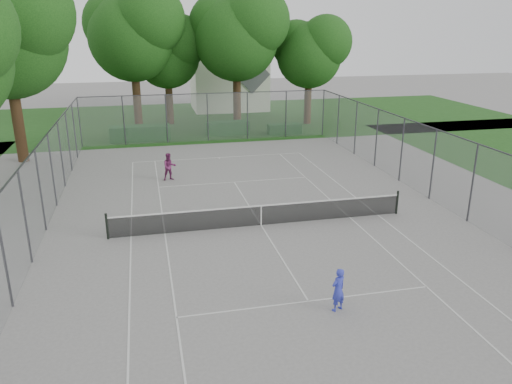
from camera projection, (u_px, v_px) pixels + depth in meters
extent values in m
plane|color=slate|center=(261.00, 225.00, 21.57)|extent=(120.00, 120.00, 0.00)
cube|color=#184212|center=(195.00, 119.00, 45.59)|extent=(60.00, 20.00, 0.00)
cube|color=silver|center=(219.00, 157.00, 32.55)|extent=(10.97, 0.06, 0.01)
cube|color=silver|center=(131.00, 237.00, 20.41)|extent=(0.06, 23.77, 0.01)
cube|color=silver|center=(378.00, 215.00, 22.73)|extent=(0.06, 23.77, 0.01)
cube|color=silver|center=(165.00, 234.00, 20.70)|extent=(0.06, 23.77, 0.01)
cube|color=silver|center=(350.00, 218.00, 22.44)|extent=(0.06, 23.77, 0.01)
cube|color=silver|center=(308.00, 301.00, 15.66)|extent=(8.23, 0.06, 0.01)
cube|color=silver|center=(234.00, 182.00, 27.48)|extent=(8.23, 0.06, 0.01)
cube|color=silver|center=(261.00, 225.00, 21.57)|extent=(0.06, 12.80, 0.01)
cube|color=silver|center=(219.00, 158.00, 32.41)|extent=(0.06, 0.30, 0.01)
cylinder|color=black|center=(107.00, 226.00, 20.05)|extent=(0.10, 0.10, 1.10)
cylinder|color=black|center=(397.00, 202.00, 22.74)|extent=(0.10, 0.10, 1.10)
cube|color=black|center=(261.00, 216.00, 21.43)|extent=(12.67, 0.01, 0.86)
cube|color=silver|center=(261.00, 206.00, 21.28)|extent=(12.77, 0.03, 0.06)
cube|color=silver|center=(261.00, 216.00, 21.43)|extent=(0.05, 0.02, 0.88)
cylinder|color=#38383D|center=(80.00, 122.00, 34.82)|extent=(0.08, 0.08, 3.50)
cylinder|color=#38383D|center=(323.00, 113.00, 38.62)|extent=(0.08, 0.08, 3.50)
cube|color=slate|center=(208.00, 117.00, 36.72)|extent=(18.00, 0.02, 3.50)
cube|color=slate|center=(33.00, 203.00, 19.11)|extent=(0.02, 34.00, 3.50)
cube|color=slate|center=(451.00, 174.00, 22.91)|extent=(0.02, 34.00, 3.50)
cube|color=#38383D|center=(207.00, 93.00, 36.16)|extent=(18.00, 0.05, 0.05)
cube|color=#38383D|center=(27.00, 159.00, 18.55)|extent=(0.05, 34.00, 0.05)
cube|color=#38383D|center=(456.00, 136.00, 22.35)|extent=(0.05, 34.00, 0.05)
cylinder|color=#322012|center=(137.00, 99.00, 40.93)|extent=(0.66, 0.66, 4.86)
sphere|color=#143C10|center=(132.00, 37.00, 39.38)|extent=(6.91, 6.91, 6.91)
sphere|color=#143C10|center=(149.00, 19.00, 38.28)|extent=(5.53, 5.53, 5.53)
sphere|color=#143C10|center=(116.00, 24.00, 39.60)|extent=(5.18, 5.18, 5.18)
cylinder|color=#322012|center=(169.00, 102.00, 42.97)|extent=(0.61, 0.61, 3.87)
sphere|color=#143C10|center=(167.00, 55.00, 41.74)|extent=(5.50, 5.50, 5.50)
sphere|color=#143C10|center=(180.00, 42.00, 40.86)|extent=(4.40, 4.40, 4.40)
sphere|color=#143C10|center=(154.00, 45.00, 41.91)|extent=(4.13, 4.13, 4.13)
cylinder|color=#322012|center=(237.00, 98.00, 41.78)|extent=(0.65, 0.65, 4.78)
sphere|color=#143C10|center=(236.00, 39.00, 40.26)|extent=(6.80, 6.80, 6.80)
sphere|color=#143C10|center=(255.00, 21.00, 39.17)|extent=(5.44, 5.44, 5.44)
sphere|color=#143C10|center=(220.00, 25.00, 40.46)|extent=(5.10, 5.10, 5.10)
cylinder|color=#322012|center=(308.00, 101.00, 43.18)|extent=(0.61, 0.61, 3.86)
sphere|color=#143C10|center=(309.00, 55.00, 41.95)|extent=(5.49, 5.49, 5.49)
sphere|color=#143C10|center=(326.00, 42.00, 41.07)|extent=(4.39, 4.39, 4.39)
sphere|color=#143C10|center=(296.00, 45.00, 42.12)|extent=(4.12, 4.12, 4.12)
cylinder|color=#322012|center=(18.00, 122.00, 30.91)|extent=(0.66, 0.66, 4.99)
sphere|color=#143C10|center=(5.00, 38.00, 29.32)|extent=(7.10, 7.10, 7.10)
sphere|color=#143C10|center=(24.00, 12.00, 28.18)|extent=(5.68, 5.68, 5.68)
cube|color=#174A1A|center=(140.00, 133.00, 37.23)|extent=(4.39, 1.32, 1.10)
cube|color=#174A1A|center=(228.00, 128.00, 39.16)|extent=(3.38, 0.96, 1.06)
cube|color=#174A1A|center=(284.00, 129.00, 39.48)|extent=(2.65, 0.97, 0.80)
cube|color=white|center=(229.00, 82.00, 50.35)|extent=(7.27, 5.45, 5.45)
cube|color=#56575C|center=(228.00, 54.00, 49.48)|extent=(7.20, 5.64, 7.20)
imported|color=#3138B9|center=(338.00, 290.00, 14.98)|extent=(0.60, 0.51, 1.39)
imported|color=#6F2556|center=(169.00, 167.00, 27.63)|extent=(0.84, 0.71, 1.53)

